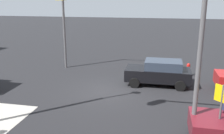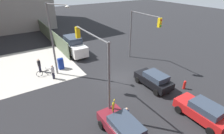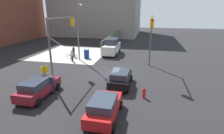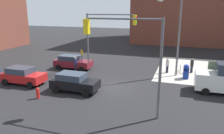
{
  "view_description": "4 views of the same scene",
  "coord_description": "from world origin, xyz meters",
  "px_view_note": "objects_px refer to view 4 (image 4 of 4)",
  "views": [
    {
      "loc": [
        -3.22,
        13.84,
        5.41
      ],
      "look_at": [
        -0.55,
        1.3,
        1.89
      ],
      "focal_mm": 40.0,
      "sensor_mm": 36.0,
      "label": 1
    },
    {
      "loc": [
        -13.68,
        10.1,
        10.18
      ],
      "look_at": [
        0.28,
        1.2,
        1.71
      ],
      "focal_mm": 28.0,
      "sensor_mm": 36.0,
      "label": 2
    },
    {
      "loc": [
        -18.61,
        -4.36,
        7.1
      ],
      "look_at": [
        -1.97,
        -0.77,
        1.57
      ],
      "focal_mm": 28.0,
      "sensor_mm": 36.0,
      "label": 3
    },
    {
      "loc": [
        5.75,
        -17.77,
        6.99
      ],
      "look_at": [
        0.13,
        -0.83,
        2.2
      ],
      "focal_mm": 35.0,
      "sensor_mm": 36.0,
      "label": 4
    }
  ],
  "objects_px": {
    "mailbox_blue": "(186,71)",
    "pedestrian_waiting": "(192,65)",
    "coupe_black": "(74,82)",
    "traffic_signal_nw_corner": "(106,31)",
    "traffic_signal_se_corner": "(129,47)",
    "hatchback_maroon": "(73,62)",
    "bicycle_leaning_on_fence": "(180,69)",
    "pedestrian_walking_north": "(167,65)",
    "street_lamp_corner": "(176,32)",
    "sedan_red": "(23,75)",
    "pedestrian_crossing": "(76,64)",
    "fire_hydrant": "(38,93)"
  },
  "relations": [
    {
      "from": "mailbox_blue",
      "to": "pedestrian_waiting",
      "type": "height_order",
      "value": "pedestrian_waiting"
    },
    {
      "from": "mailbox_blue",
      "to": "pedestrian_waiting",
      "type": "xyz_separation_m",
      "value": [
        0.6,
        2.4,
        0.09
      ]
    },
    {
      "from": "traffic_signal_nw_corner",
      "to": "pedestrian_waiting",
      "type": "relative_size",
      "value": 3.96
    },
    {
      "from": "traffic_signal_se_corner",
      "to": "bicycle_leaning_on_fence",
      "type": "relative_size",
      "value": 3.71
    },
    {
      "from": "bicycle_leaning_on_fence",
      "to": "traffic_signal_nw_corner",
      "type": "bearing_deg",
      "value": -161.23
    },
    {
      "from": "traffic_signal_nw_corner",
      "to": "pedestrian_walking_north",
      "type": "relative_size",
      "value": 3.85
    },
    {
      "from": "pedestrian_walking_north",
      "to": "sedan_red",
      "type": "bearing_deg",
      "value": -136.54
    },
    {
      "from": "mailbox_blue",
      "to": "pedestrian_crossing",
      "type": "bearing_deg",
      "value": -174.29
    },
    {
      "from": "fire_hydrant",
      "to": "hatchback_maroon",
      "type": "relative_size",
      "value": 0.21
    },
    {
      "from": "mailbox_blue",
      "to": "coupe_black",
      "type": "distance_m",
      "value": 11.45
    },
    {
      "from": "pedestrian_walking_north",
      "to": "coupe_black",
      "type": "bearing_deg",
      "value": -119.9
    },
    {
      "from": "hatchback_maroon",
      "to": "bicycle_leaning_on_fence",
      "type": "xyz_separation_m",
      "value": [
        12.25,
        2.53,
        -0.5
      ]
    },
    {
      "from": "fire_hydrant",
      "to": "pedestrian_waiting",
      "type": "distance_m",
      "value": 16.55
    },
    {
      "from": "street_lamp_corner",
      "to": "pedestrian_walking_north",
      "type": "height_order",
      "value": "street_lamp_corner"
    },
    {
      "from": "traffic_signal_se_corner",
      "to": "fire_hydrant",
      "type": "distance_m",
      "value": 8.57
    },
    {
      "from": "mailbox_blue",
      "to": "sedan_red",
      "type": "bearing_deg",
      "value": -155.75
    },
    {
      "from": "sedan_red",
      "to": "pedestrian_crossing",
      "type": "distance_m",
      "value": 6.09
    },
    {
      "from": "hatchback_maroon",
      "to": "street_lamp_corner",
      "type": "bearing_deg",
      "value": 4.5
    },
    {
      "from": "fire_hydrant",
      "to": "pedestrian_walking_north",
      "type": "relative_size",
      "value": 0.56
    },
    {
      "from": "traffic_signal_nw_corner",
      "to": "pedestrian_waiting",
      "type": "xyz_separation_m",
      "value": [
        9.14,
        2.9,
        -3.79
      ]
    },
    {
      "from": "traffic_signal_nw_corner",
      "to": "hatchback_maroon",
      "type": "bearing_deg",
      "value": 177.73
    },
    {
      "from": "fire_hydrant",
      "to": "pedestrian_crossing",
      "type": "distance_m",
      "value": 8.05
    },
    {
      "from": "mailbox_blue",
      "to": "sedan_red",
      "type": "relative_size",
      "value": 0.35
    },
    {
      "from": "street_lamp_corner",
      "to": "traffic_signal_se_corner",
      "type": "bearing_deg",
      "value": -103.41
    },
    {
      "from": "traffic_signal_se_corner",
      "to": "mailbox_blue",
      "type": "bearing_deg",
      "value": 68.72
    },
    {
      "from": "mailbox_blue",
      "to": "pedestrian_crossing",
      "type": "xyz_separation_m",
      "value": [
        -12.0,
        -1.2,
        0.1
      ]
    },
    {
      "from": "traffic_signal_se_corner",
      "to": "bicycle_leaning_on_fence",
      "type": "xyz_separation_m",
      "value": [
        3.1,
        11.7,
        -4.27
      ]
    },
    {
      "from": "pedestrian_crossing",
      "to": "pedestrian_walking_north",
      "type": "distance_m",
      "value": 10.36
    },
    {
      "from": "traffic_signal_se_corner",
      "to": "street_lamp_corner",
      "type": "relative_size",
      "value": 0.81
    },
    {
      "from": "traffic_signal_nw_corner",
      "to": "mailbox_blue",
      "type": "relative_size",
      "value": 4.55
    },
    {
      "from": "coupe_black",
      "to": "pedestrian_walking_north",
      "type": "relative_size",
      "value": 2.43
    },
    {
      "from": "pedestrian_waiting",
      "to": "bicycle_leaning_on_fence",
      "type": "relative_size",
      "value": 0.94
    },
    {
      "from": "fire_hydrant",
      "to": "mailbox_blue",
      "type": "bearing_deg",
      "value": 39.4
    },
    {
      "from": "traffic_signal_se_corner",
      "to": "pedestrian_crossing",
      "type": "height_order",
      "value": "traffic_signal_se_corner"
    },
    {
      "from": "mailbox_blue",
      "to": "coupe_black",
      "type": "height_order",
      "value": "coupe_black"
    },
    {
      "from": "traffic_signal_se_corner",
      "to": "mailbox_blue",
      "type": "height_order",
      "value": "traffic_signal_se_corner"
    },
    {
      "from": "fire_hydrant",
      "to": "pedestrian_waiting",
      "type": "height_order",
      "value": "pedestrian_waiting"
    },
    {
      "from": "fire_hydrant",
      "to": "sedan_red",
      "type": "distance_m",
      "value": 4.38
    },
    {
      "from": "hatchback_maroon",
      "to": "pedestrian_walking_north",
      "type": "bearing_deg",
      "value": 9.57
    },
    {
      "from": "street_lamp_corner",
      "to": "mailbox_blue",
      "type": "relative_size",
      "value": 5.59
    },
    {
      "from": "pedestrian_waiting",
      "to": "traffic_signal_nw_corner",
      "type": "bearing_deg",
      "value": -152.71
    },
    {
      "from": "mailbox_blue",
      "to": "bicycle_leaning_on_fence",
      "type": "xyz_separation_m",
      "value": [
        -0.6,
        2.2,
        -0.42
      ]
    },
    {
      "from": "traffic_signal_se_corner",
      "to": "hatchback_maroon",
      "type": "relative_size",
      "value": 1.47
    },
    {
      "from": "traffic_signal_nw_corner",
      "to": "pedestrian_walking_north",
      "type": "height_order",
      "value": "traffic_signal_nw_corner"
    },
    {
      "from": "mailbox_blue",
      "to": "pedestrian_crossing",
      "type": "relative_size",
      "value": 0.86
    },
    {
      "from": "hatchback_maroon",
      "to": "pedestrian_crossing",
      "type": "distance_m",
      "value": 1.22
    },
    {
      "from": "street_lamp_corner",
      "to": "sedan_red",
      "type": "xyz_separation_m",
      "value": [
        -13.45,
        -7.22,
        -3.86
      ]
    },
    {
      "from": "traffic_signal_se_corner",
      "to": "sedan_red",
      "type": "height_order",
      "value": "traffic_signal_se_corner"
    },
    {
      "from": "pedestrian_waiting",
      "to": "sedan_red",
      "type": "bearing_deg",
      "value": -139.81
    },
    {
      "from": "street_lamp_corner",
      "to": "pedestrian_walking_north",
      "type": "xyz_separation_m",
      "value": [
        -0.7,
        0.92,
        -3.82
      ]
    }
  ]
}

